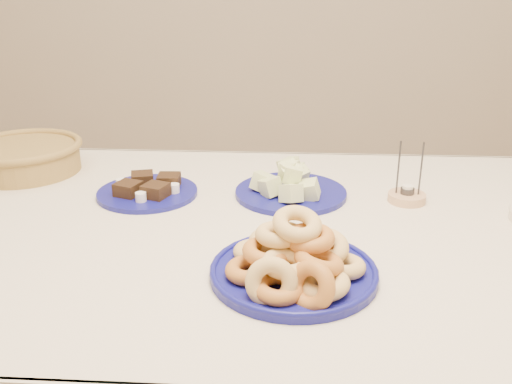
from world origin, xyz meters
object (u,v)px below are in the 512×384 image
at_px(melon_plate, 290,186).
at_px(brownie_plate, 148,190).
at_px(donut_platter, 294,262).
at_px(wicker_basket, 24,156).
at_px(candle_holder, 407,196).
at_px(dining_table, 257,265).

distance_m(melon_plate, brownie_plate, 0.37).
bearing_deg(melon_plate, donut_platter, -88.69).
distance_m(wicker_basket, candle_holder, 1.07).
relative_size(brownie_plate, wicker_basket, 0.65).
distance_m(dining_table, wicker_basket, 0.78).
relative_size(dining_table, donut_platter, 4.48).
bearing_deg(donut_platter, wicker_basket, 143.77).
bearing_deg(wicker_basket, candle_holder, -8.83).
distance_m(melon_plate, wicker_basket, 0.78).
bearing_deg(wicker_basket, melon_plate, -10.47).
relative_size(melon_plate, brownie_plate, 1.35).
height_order(donut_platter, melon_plate, donut_platter).
xyz_separation_m(brownie_plate, wicker_basket, (-0.40, 0.16, 0.03)).
bearing_deg(donut_platter, brownie_plate, 132.93).
bearing_deg(dining_table, brownie_plate, 150.73).
relative_size(wicker_basket, candle_holder, 2.59).
relative_size(melon_plate, wicker_basket, 0.89).
height_order(dining_table, brownie_plate, brownie_plate).
distance_m(brownie_plate, candle_holder, 0.66).
xyz_separation_m(wicker_basket, candle_holder, (1.06, -0.16, -0.03)).
bearing_deg(melon_plate, brownie_plate, -176.80).
relative_size(melon_plate, candle_holder, 2.29).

